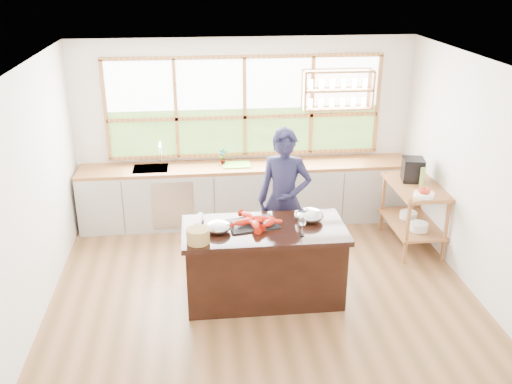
{
  "coord_description": "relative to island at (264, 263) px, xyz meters",
  "views": [
    {
      "loc": [
        -0.71,
        -5.95,
        3.7
      ],
      "look_at": [
        -0.05,
        0.15,
        1.2
      ],
      "focal_mm": 40.0,
      "sensor_mm": 36.0,
      "label": 1
    }
  ],
  "objects": [
    {
      "name": "espresso_machine",
      "position": [
        2.19,
        1.27,
        0.6
      ],
      "size": [
        0.33,
        0.34,
        0.31
      ],
      "primitive_type": "cube",
      "rotation": [
        0.0,
        0.0,
        -0.2
      ],
      "color": "black",
      "rests_on": "right_shelf_unit"
    },
    {
      "name": "right_shelf_unit",
      "position": [
        2.19,
        1.09,
        0.15
      ],
      "size": [
        0.62,
        1.1,
        0.9
      ],
      "color": "#985F2C",
      "rests_on": "ground_plane"
    },
    {
      "name": "cutting_board",
      "position": [
        -0.15,
        2.14,
        0.45
      ],
      "size": [
        0.4,
        0.3,
        0.01
      ],
      "primitive_type": "cube",
      "rotation": [
        0.0,
        0.0,
        -0.0
      ],
      "color": "#66B936",
      "rests_on": "back_counter"
    },
    {
      "name": "mixing_bowl_left",
      "position": [
        -0.52,
        -0.04,
        0.51
      ],
      "size": [
        0.28,
        0.28,
        0.14
      ],
      "primitive_type": "ellipsoid",
      "color": "#B2B4B9",
      "rests_on": "island"
    },
    {
      "name": "room_shell",
      "position": [
        0.02,
        0.71,
        1.3
      ],
      "size": [
        5.02,
        4.52,
        2.71
      ],
      "color": "white",
      "rests_on": "ground_plane"
    },
    {
      "name": "fruit_bowl",
      "position": [
        2.14,
        0.7,
        0.49
      ],
      "size": [
        0.26,
        0.26,
        0.11
      ],
      "color": "white",
      "rests_on": "right_shelf_unit"
    },
    {
      "name": "lobster_pile",
      "position": [
        -0.1,
        0.07,
        0.5
      ],
      "size": [
        0.52,
        0.48,
        0.08
      ],
      "color": "red",
      "rests_on": "slate_board"
    },
    {
      "name": "parchment_roll",
      "position": [
        -0.73,
        0.18,
        0.49
      ],
      "size": [
        0.13,
        0.31,
        0.08
      ],
      "primitive_type": "cylinder",
      "rotation": [
        1.57,
        0.0,
        -0.16
      ],
      "color": "silver",
      "rests_on": "island"
    },
    {
      "name": "island",
      "position": [
        0.0,
        0.0,
        0.0
      ],
      "size": [
        1.85,
        0.9,
        0.9
      ],
      "color": "black",
      "rests_on": "ground_plane"
    },
    {
      "name": "potted_plant",
      "position": [
        -0.35,
        2.2,
        0.57
      ],
      "size": [
        0.15,
        0.12,
        0.24
      ],
      "primitive_type": "imported",
      "rotation": [
        0.0,
        0.0,
        -0.33
      ],
      "color": "slate",
      "rests_on": "back_counter"
    },
    {
      "name": "wine_bottle",
      "position": [
        2.24,
        1.04,
        0.58
      ],
      "size": [
        0.08,
        0.08,
        0.26
      ],
      "primitive_type": "cylinder",
      "rotation": [
        0.0,
        0.0,
        -0.32
      ],
      "color": "#91AE52",
      "rests_on": "right_shelf_unit"
    },
    {
      "name": "ground_plane",
      "position": [
        0.0,
        0.2,
        -0.45
      ],
      "size": [
        5.0,
        5.0,
        0.0
      ],
      "primitive_type": "plane",
      "color": "#8F5D39"
    },
    {
      "name": "mixing_bowl_right",
      "position": [
        0.55,
        0.14,
        0.51
      ],
      "size": [
        0.32,
        0.32,
        0.15
      ],
      "primitive_type": "ellipsoid",
      "color": "#B2B4B9",
      "rests_on": "island"
    },
    {
      "name": "back_counter",
      "position": [
        -0.02,
        2.14,
        0.0
      ],
      "size": [
        4.9,
        0.63,
        0.9
      ],
      "color": "#AFACA6",
      "rests_on": "ground_plane"
    },
    {
      "name": "wicker_basket",
      "position": [
        -0.74,
        -0.28,
        0.53
      ],
      "size": [
        0.25,
        0.25,
        0.16
      ],
      "primitive_type": "cylinder",
      "color": "olive",
      "rests_on": "island"
    },
    {
      "name": "wine_glass",
      "position": [
        0.39,
        -0.24,
        0.61
      ],
      "size": [
        0.08,
        0.08,
        0.22
      ],
      "color": "silver",
      "rests_on": "island"
    },
    {
      "name": "slate_board",
      "position": [
        -0.12,
        0.1,
        0.45
      ],
      "size": [
        0.62,
        0.5,
        0.02
      ],
      "primitive_type": "cube",
      "rotation": [
        0.0,
        0.0,
        0.19
      ],
      "color": "black",
      "rests_on": "island"
    },
    {
      "name": "cook",
      "position": [
        0.34,
        0.71,
        0.47
      ],
      "size": [
        0.77,
        0.62,
        1.84
      ],
      "primitive_type": "imported",
      "rotation": [
        0.0,
        0.0,
        -0.31
      ],
      "color": "#191936",
      "rests_on": "ground_plane"
    }
  ]
}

